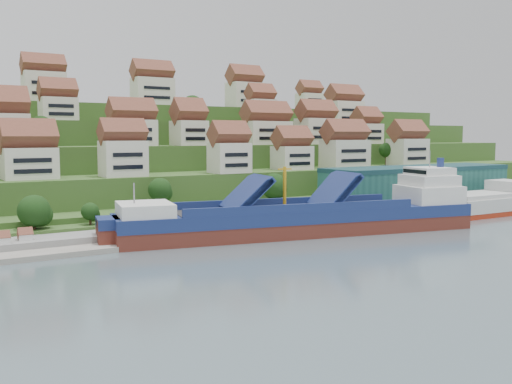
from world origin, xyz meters
TOP-DOWN VIEW (x-y plane):
  - ground at (0.00, 0.00)m, footprint 300.00×300.00m
  - quay at (20.00, 15.00)m, footprint 180.00×14.00m
  - pebble_beach at (-58.00, 12.00)m, footprint 45.00×20.00m
  - hillside at (0.00, 103.55)m, footprint 260.00×128.00m
  - hillside_village at (0.82, 60.63)m, footprint 158.30×62.61m
  - hillside_trees at (-14.92, 43.27)m, footprint 140.98×60.94m
  - warehouse at (52.00, 17.00)m, footprint 60.00×15.00m
  - flagpole at (18.11, 10.00)m, footprint 1.28×0.16m
  - cargo_ship at (1.08, -0.37)m, footprint 78.43×27.47m
  - second_ship at (61.44, -0.26)m, footprint 32.53×12.45m

SIDE VIEW (x-z plane):
  - ground at x=0.00m, z-range 0.00..0.00m
  - pebble_beach at x=-58.00m, z-range 0.00..1.00m
  - quay at x=20.00m, z-range 0.00..2.20m
  - second_ship at x=61.44m, z-range -1.86..7.53m
  - cargo_ship at x=1.08m, z-range -5.32..11.88m
  - flagpole at x=18.11m, z-range 2.88..10.88m
  - warehouse at x=52.00m, z-range 2.20..12.20m
  - hillside at x=0.00m, z-range -4.84..26.16m
  - hillside_trees at x=-14.92m, z-range 0.88..31.49m
  - hillside_village at x=0.82m, z-range 9.47..38.80m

